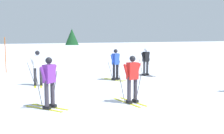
% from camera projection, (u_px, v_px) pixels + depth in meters
% --- Properties ---
extents(ground_plane, '(120.00, 120.00, 0.00)m').
position_uv_depth(ground_plane, '(160.00, 97.00, 10.55)').
color(ground_plane, silver).
extents(far_snow_ridge, '(80.00, 9.09, 1.53)m').
position_uv_depth(far_snow_ridge, '(28.00, 52.00, 29.34)').
color(far_snow_ridge, silver).
rests_on(far_snow_ridge, ground).
extents(skier_red, '(1.00, 1.62, 1.71)m').
position_uv_depth(skier_red, '(132.00, 78.00, 9.54)').
color(skier_red, gold).
rests_on(skier_red, ground).
extents(skier_black, '(0.99, 1.64, 1.71)m').
position_uv_depth(skier_black, '(146.00, 61.00, 16.43)').
color(skier_black, black).
rests_on(skier_black, ground).
extents(skier_blue, '(0.96, 1.63, 1.71)m').
position_uv_depth(skier_blue, '(115.00, 64.00, 14.67)').
color(skier_blue, gold).
rests_on(skier_blue, ground).
extents(skier_white, '(0.97, 1.64, 1.71)m').
position_uv_depth(skier_white, '(38.00, 67.00, 13.03)').
color(skier_white, gold).
rests_on(skier_white, ground).
extents(skier_purple, '(1.12, 1.57, 1.71)m').
position_uv_depth(skier_purple, '(49.00, 81.00, 8.80)').
color(skier_purple, gold).
rests_on(skier_purple, ground).
extents(trail_marker_pole, '(0.06, 0.06, 2.35)m').
position_uv_depth(trail_marker_pole, '(5.00, 55.00, 17.73)').
color(trail_marker_pole, '#C65614').
rests_on(trail_marker_pole, ground).
extents(conifer_far_left, '(2.03, 2.03, 3.22)m').
position_uv_depth(conifer_far_left, '(72.00, 40.00, 28.22)').
color(conifer_far_left, '#513823').
rests_on(conifer_far_left, ground).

